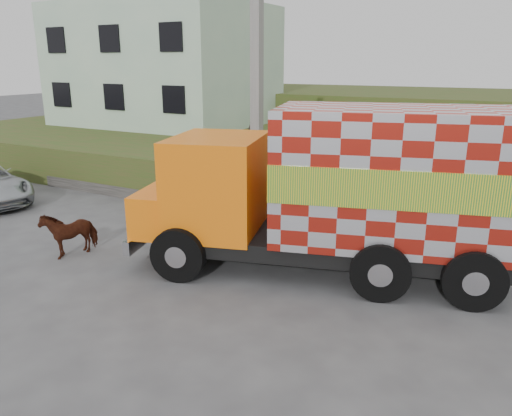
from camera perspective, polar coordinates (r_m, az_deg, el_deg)
The scene contains 9 objects.
ground at distance 11.87m, azimuth -6.29°, elevation -7.09°, with size 120.00×120.00×0.00m, color #474749.
embankment at distance 20.30m, azimuth 9.90°, elevation 4.93°, with size 40.00×12.00×1.50m, color #33551C.
embankment_far at distance 31.69m, azimuth 17.14°, elevation 9.90°, with size 40.00×12.00×3.00m, color #33551C.
retaining_strip at distance 16.14m, azimuth -3.72°, elevation 0.15°, with size 16.00×0.50×0.40m, color #595651.
building at distance 27.89m, azimuth -10.21°, elevation 15.75°, with size 10.00×8.00×6.00m, color beige.
utility_pole at distance 15.34m, azimuth 0.09°, elevation 14.04°, with size 1.20×0.30×8.00m.
cargo_truck at distance 11.30m, azimuth 9.74°, elevation 2.03°, with size 8.89×4.87×3.78m.
cow at distance 13.47m, azimuth -20.51°, elevation -2.59°, with size 0.61×1.34×1.13m, color black.
pedestrian at distance 16.21m, azimuth -0.07°, elevation 8.04°, with size 0.62×0.41×1.69m, color #2B2926.
Camera 1 is at (6.29, -8.89, 4.72)m, focal length 35.00 mm.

